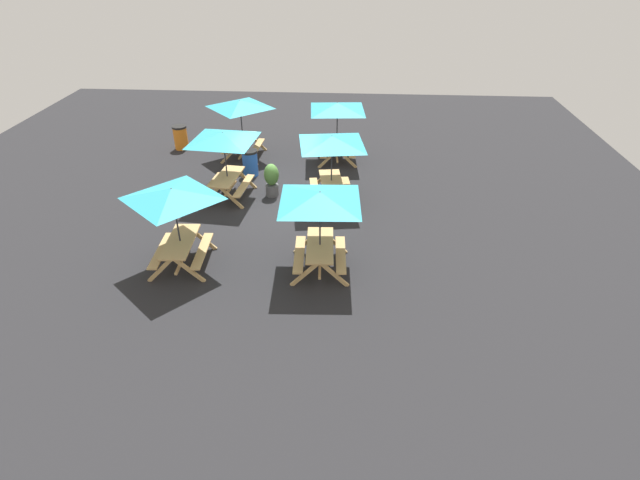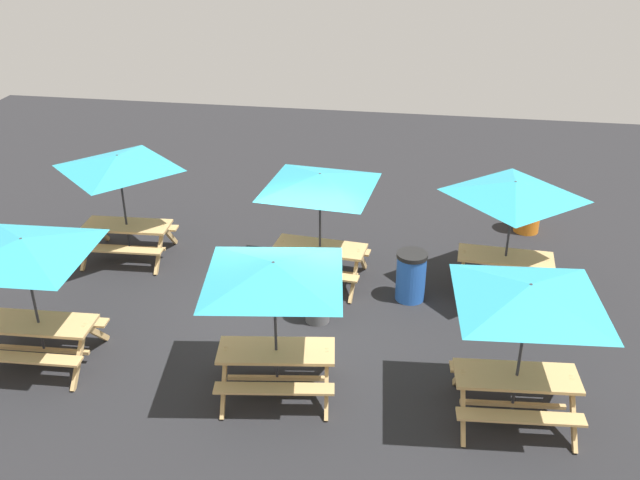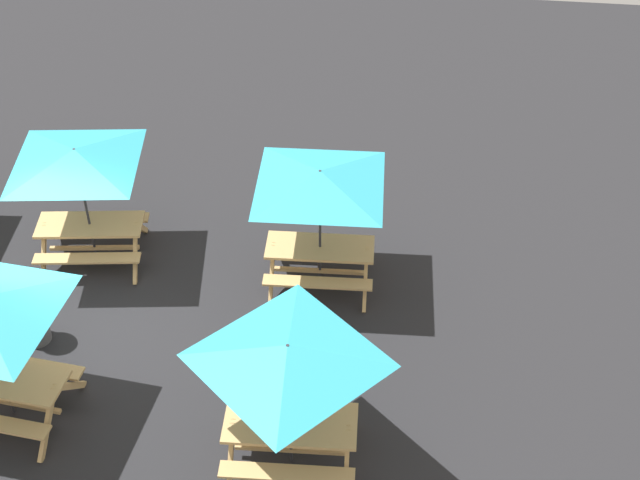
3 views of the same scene
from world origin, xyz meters
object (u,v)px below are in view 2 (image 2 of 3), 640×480
at_px(picnic_table_5, 274,281).
at_px(potted_plant_0, 317,292).
at_px(picnic_table_0, 514,197).
at_px(picnic_table_4, 119,170).
at_px(picnic_table_1, 320,189).
at_px(picnic_table_2, 24,256).
at_px(trash_bin_blue, 411,276).
at_px(picnic_table_3, 528,304).
at_px(trash_bin_orange, 528,211).

relative_size(picnic_table_5, potted_plant_0, 2.42).
bearing_deg(picnic_table_0, picnic_table_4, -177.88).
relative_size(picnic_table_1, picnic_table_2, 1.00).
distance_m(picnic_table_1, trash_bin_blue, 2.39).
xyz_separation_m(picnic_table_3, trash_bin_blue, (-1.67, 3.15, -1.49)).
distance_m(picnic_table_3, picnic_table_5, 3.61).
bearing_deg(picnic_table_2, trash_bin_blue, 23.91).
height_order(picnic_table_2, potted_plant_0, picnic_table_2).
height_order(picnic_table_4, trash_bin_orange, picnic_table_4).
distance_m(picnic_table_3, trash_bin_blue, 3.86).
xyz_separation_m(picnic_table_0, picnic_table_3, (-0.10, -3.75, 0.00)).
height_order(picnic_table_1, trash_bin_blue, picnic_table_1).
distance_m(picnic_table_2, trash_bin_blue, 6.80).
bearing_deg(picnic_table_4, picnic_table_5, -46.55).
bearing_deg(picnic_table_1, picnic_table_0, 8.57).
xyz_separation_m(picnic_table_5, potted_plant_0, (0.30, 2.05, -1.38)).
distance_m(picnic_table_2, picnic_table_4, 3.73).
relative_size(picnic_table_1, potted_plant_0, 2.43).
xyz_separation_m(picnic_table_2, picnic_table_5, (4.00, -0.12, 0.00)).
distance_m(picnic_table_1, trash_bin_orange, 5.44).
xyz_separation_m(picnic_table_0, trash_bin_blue, (-1.77, -0.60, -1.49)).
height_order(picnic_table_1, potted_plant_0, picnic_table_1).
relative_size(picnic_table_1, picnic_table_3, 1.00).
bearing_deg(picnic_table_5, picnic_table_2, 170.20).
distance_m(picnic_table_0, potted_plant_0, 4.02).
bearing_deg(picnic_table_4, trash_bin_blue, -10.19).
bearing_deg(picnic_table_4, picnic_table_1, -7.56).
relative_size(picnic_table_0, picnic_table_1, 0.83).
height_order(picnic_table_0, picnic_table_1, same).
bearing_deg(trash_bin_blue, picnic_table_4, 172.80).
bearing_deg(picnic_table_5, potted_plant_0, 73.45).
distance_m(picnic_table_5, trash_bin_blue, 3.94).
bearing_deg(potted_plant_0, picnic_table_5, -98.46).
xyz_separation_m(picnic_table_2, trash_bin_blue, (5.93, 2.98, -1.49)).
bearing_deg(picnic_table_1, picnic_table_3, -39.90).
relative_size(picnic_table_4, potted_plant_0, 2.02).
bearing_deg(picnic_table_0, picnic_table_5, -131.78).
height_order(picnic_table_0, picnic_table_2, same).
distance_m(picnic_table_0, picnic_table_3, 3.75).
relative_size(trash_bin_blue, potted_plant_0, 0.85).
height_order(picnic_table_2, trash_bin_blue, picnic_table_2).
xyz_separation_m(picnic_table_0, trash_bin_orange, (0.72, 2.79, -1.49)).
bearing_deg(potted_plant_0, picnic_table_2, -155.86).
bearing_deg(trash_bin_orange, picnic_table_0, -104.50).
relative_size(picnic_table_5, trash_bin_orange, 2.86).
bearing_deg(picnic_table_4, picnic_table_0, -4.13).
bearing_deg(trash_bin_orange, potted_plant_0, -132.87).
height_order(picnic_table_5, trash_bin_blue, picnic_table_5).
xyz_separation_m(picnic_table_3, picnic_table_4, (-7.65, 3.90, 0.00)).
bearing_deg(picnic_table_2, picnic_table_5, -4.46).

